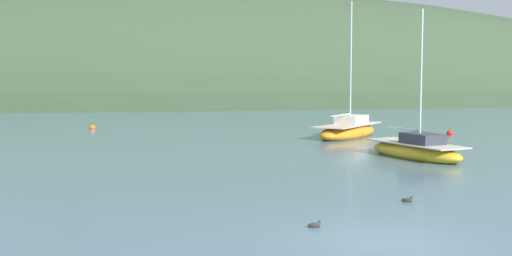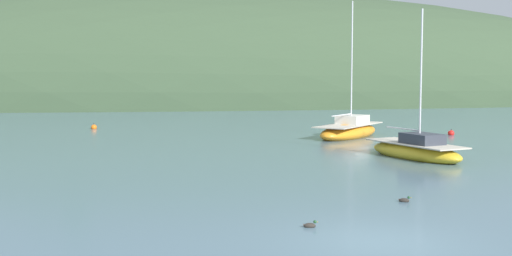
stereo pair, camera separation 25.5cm
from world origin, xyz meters
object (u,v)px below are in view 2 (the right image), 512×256
duck_lead (310,225)px  sailboat_cream_ketch (416,150)px  mooring_buoy_outer (451,133)px  mooring_buoy_channel (94,127)px  sailboat_blue_center (349,131)px  duck_lone_left (404,200)px

duck_lead → sailboat_cream_ketch: bearing=56.7°
sailboat_cream_ketch → mooring_buoy_outer: bearing=56.5°
sailboat_cream_ketch → mooring_buoy_channel: (-17.48, 19.69, -0.26)m
mooring_buoy_outer → duck_lead: size_ratio=1.27×
sailboat_blue_center → duck_lead: (-8.64, -24.09, -0.37)m
sailboat_blue_center → duck_lone_left: (-4.68, -21.14, -0.37)m
sailboat_blue_center → mooring_buoy_channel: size_ratio=17.10×
mooring_buoy_channel → duck_lone_left: bearing=-67.2°
mooring_buoy_outer → duck_lone_left: mooring_buoy_outer is taller
sailboat_cream_ketch → mooring_buoy_channel: 26.33m
duck_lead → duck_lone_left: bearing=36.7°
mooring_buoy_channel → duck_lone_left: size_ratio=1.32×
mooring_buoy_outer → duck_lone_left: (-11.98, -21.25, -0.07)m
mooring_buoy_channel → duck_lead: 34.21m
sailboat_blue_center → sailboat_cream_ketch: 10.69m
duck_lead → mooring_buoy_outer: bearing=56.6°
sailboat_cream_ketch → duck_lead: bearing=-123.3°
sailboat_blue_center → mooring_buoy_outer: 7.30m
mooring_buoy_outer → mooring_buoy_channel: bearing=160.1°
sailboat_blue_center → sailboat_cream_ketch: (0.15, -10.69, -0.04)m
sailboat_cream_ketch → mooring_buoy_outer: sailboat_cream_ketch is taller
sailboat_blue_center → duck_lead: sailboat_blue_center is taller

